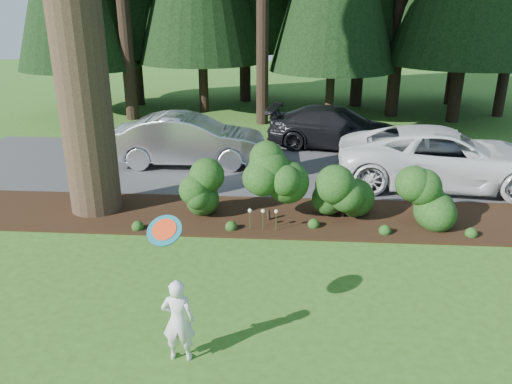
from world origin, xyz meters
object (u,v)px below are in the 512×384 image
at_px(car_silver_wagon, 189,140).
at_px(car_dark_suv, 337,128).
at_px(frisbee, 164,230).
at_px(car_white_suv, 444,158).
at_px(child, 178,320).

height_order(car_silver_wagon, car_dark_suv, car_silver_wagon).
bearing_deg(frisbee, car_dark_suv, 73.65).
xyz_separation_m(car_white_suv, frisbee, (-6.11, -7.70, 1.10)).
xyz_separation_m(car_dark_suv, child, (-3.22, -11.89, -0.10)).
xyz_separation_m(car_dark_suv, frisbee, (-3.40, -11.61, 1.19)).
bearing_deg(car_white_suv, car_silver_wagon, 84.80).
height_order(car_dark_suv, frisbee, frisbee).
bearing_deg(car_white_suv, child, 149.21).
height_order(car_silver_wagon, child, car_silver_wagon).
relative_size(car_silver_wagon, car_white_suv, 0.83).
bearing_deg(car_dark_suv, frisbee, 173.56).
relative_size(car_white_suv, child, 4.52).
distance_m(car_white_suv, car_dark_suv, 4.75).
bearing_deg(child, car_white_suv, -127.20).
bearing_deg(car_white_suv, frisbee, 147.36).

